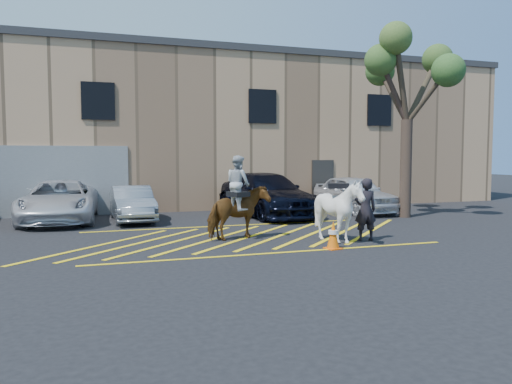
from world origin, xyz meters
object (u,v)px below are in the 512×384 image
object	(u,v)px
handler	(365,209)
mounted_bay	(238,206)
car_silver_sedan	(132,204)
car_white_pickup	(60,201)
tree	(408,70)
car_blue_suv	(266,194)
traffic_cone	(333,235)
car_white_suv	(354,194)
saddled_white	(338,211)

from	to	relation	value
handler	mounted_bay	size ratio (longest dim) A/B	0.74
car_silver_sedan	handler	bearing A→B (deg)	-49.06
car_white_pickup	handler	size ratio (longest dim) A/B	3.06
handler	mounted_bay	bearing A→B (deg)	-13.96
tree	car_blue_suv	bearing A→B (deg)	155.35
mounted_bay	handler	bearing A→B (deg)	-21.85
car_blue_suv	traffic_cone	size ratio (longest dim) A/B	8.03
car_white_suv	tree	world-z (taller)	tree
car_silver_sedan	handler	xyz separation A→B (m)	(5.92, -6.45, 0.24)
handler	tree	distance (m)	7.71
car_white_suv	handler	xyz separation A→B (m)	(-3.28, -6.38, 0.10)
car_white_suv	saddled_white	xyz separation A→B (m)	(-4.15, -6.41, 0.10)
traffic_cone	tree	bearing A→B (deg)	41.48
mounted_bay	saddled_white	xyz separation A→B (m)	(2.49, -1.38, -0.08)
car_blue_suv	mounted_bay	world-z (taller)	mounted_bay
car_blue_suv	traffic_cone	world-z (taller)	car_blue_suv
car_silver_sedan	handler	size ratio (longest dim) A/B	2.20
car_silver_sedan	traffic_cone	size ratio (longest dim) A/B	5.38
mounted_bay	tree	xyz separation A→B (m)	(7.66, 2.89, 4.71)
tree	car_silver_sedan	bearing A→B (deg)	167.74
car_white_pickup	car_white_suv	xyz separation A→B (m)	(11.72, -0.72, 0.03)
car_white_pickup	car_silver_sedan	distance (m)	2.60
car_blue_suv	traffic_cone	distance (m)	7.41
handler	saddled_white	bearing A→B (deg)	10.07
car_white_pickup	tree	world-z (taller)	tree
car_white_suv	traffic_cone	bearing A→B (deg)	-126.02
traffic_cone	car_white_suv	bearing A→B (deg)	56.81
handler	traffic_cone	bearing A→B (deg)	38.26
car_silver_sedan	car_white_suv	distance (m)	9.20
mounted_bay	car_silver_sedan	bearing A→B (deg)	116.61
tree	handler	bearing A→B (deg)	-135.45
car_silver_sedan	car_white_suv	size ratio (longest dim) A/B	0.85
saddled_white	traffic_cone	size ratio (longest dim) A/B	2.89
handler	car_white_suv	bearing A→B (deg)	-109.31
car_white_pickup	mounted_bay	world-z (taller)	mounted_bay
car_white_pickup	car_silver_sedan	world-z (taller)	car_white_pickup
mounted_bay	tree	size ratio (longest dim) A/B	0.33
car_blue_suv	handler	xyz separation A→B (m)	(0.66, -6.51, 0.04)
car_blue_suv	mounted_bay	distance (m)	5.83
saddled_white	traffic_cone	distance (m)	1.13
saddled_white	tree	xyz separation A→B (m)	(5.17, 4.27, 4.80)
car_silver_sedan	tree	bearing A→B (deg)	-13.83
car_blue_suv	tree	size ratio (longest dim) A/B	0.80
handler	tree	bearing A→B (deg)	-127.55
car_white_pickup	saddled_white	world-z (taller)	saddled_white
car_silver_sedan	saddled_white	xyz separation A→B (m)	(5.05, -6.49, 0.25)
car_white_suv	traffic_cone	world-z (taller)	car_white_suv
car_blue_suv	handler	bearing A→B (deg)	-91.07
tree	car_white_pickup	bearing A→B (deg)	167.32
mounted_bay	traffic_cone	distance (m)	2.97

